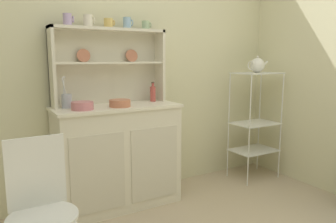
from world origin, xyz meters
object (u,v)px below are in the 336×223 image
Objects in this scene: hutch_shelf_unit at (108,60)px; wire_chair at (40,201)px; hutch_cabinet at (118,155)px; jam_bottle at (153,93)px; cup_lilac_0 at (68,20)px; utensil_jar at (67,100)px; bowl_mixing_large at (82,106)px; porcelain_teapot at (257,65)px; bakers_rack at (255,115)px.

wire_chair is (-0.74, -0.94, -0.73)m from hutch_shelf_unit.
jam_bottle is (0.39, 0.09, 0.50)m from hutch_cabinet.
utensil_jar is (-0.05, -0.04, -0.62)m from cup_lilac_0.
jam_bottle is at bearing 45.77° from wire_chair.
hutch_cabinet is at bearing -167.39° from jam_bottle.
cup_lilac_0 is 0.38× the size of utensil_jar.
hutch_shelf_unit is at bearing 37.78° from bowl_mixing_large.
hutch_shelf_unit reaches higher than jam_bottle.
porcelain_teapot is (1.88, -0.17, 0.26)m from utensil_jar.
bakers_rack is 1.32× the size of wire_chair.
hutch_cabinet is at bearing 176.31° from bakers_rack.
bowl_mixing_large is (0.44, 0.70, 0.39)m from wire_chair.
cup_lilac_0 is (-0.34, -0.04, 0.31)m from hutch_shelf_unit.
jam_bottle is 0.74× the size of porcelain_teapot.
hutch_cabinet is 6.24× the size of bowl_mixing_large.
cup_lilac_0 is at bearing 173.19° from bakers_rack.
bakers_rack is at bearing -9.84° from hutch_shelf_unit.
porcelain_teapot is (1.83, -0.22, -0.37)m from cup_lilac_0.
cup_lilac_0 is (0.40, 0.90, 1.04)m from wire_chair.
hutch_shelf_unit reaches higher than bowl_mixing_large.
utensil_jar is (-1.88, 0.17, 0.26)m from bakers_rack.
hutch_cabinet is 0.55m from bowl_mixing_large.
jam_bottle is at bearing -2.85° from cup_lilac_0.
hutch_cabinet is 4.18× the size of utensil_jar.
cup_lilac_0 is 0.39× the size of porcelain_teapot.
cup_lilac_0 is (-0.34, 0.12, 1.11)m from hutch_cabinet.
bakers_rack is 0.51m from porcelain_teapot.
utensil_jar is (-0.39, 0.08, 0.49)m from hutch_cabinet.
bowl_mixing_large is 0.71m from jam_bottle.
bowl_mixing_large is at bearing -142.22° from hutch_shelf_unit.
bakers_rack is (1.50, -0.26, -0.57)m from hutch_shelf_unit.
utensil_jar is (-0.39, -0.09, -0.31)m from hutch_shelf_unit.
bakers_rack is 11.91× the size of cup_lilac_0.
hutch_shelf_unit is at bearing 168.79° from jam_bottle.
bakers_rack is 1.91m from utensil_jar.
hutch_cabinet is 0.93× the size of bakers_rack.
cup_lilac_0 is 0.95m from jam_bottle.
hutch_cabinet is at bearing 176.31° from porcelain_teapot.
hutch_shelf_unit is 0.87× the size of bakers_rack.
utensil_jar is 1.91m from porcelain_teapot.
hutch_shelf_unit is at bearing 12.43° from utensil_jar.
bowl_mixing_large is at bearing 179.26° from bakers_rack.
cup_lilac_0 is at bearing 99.44° from bowl_mixing_large.
wire_chair is 9.04× the size of cup_lilac_0.
wire_chair is at bearing -142.64° from jam_bottle.
hutch_cabinet is 0.82m from hutch_shelf_unit.
hutch_shelf_unit is 4.08× the size of porcelain_teapot.
bowl_mixing_large is 0.70× the size of porcelain_teapot.
cup_lilac_0 reaches higher than porcelain_teapot.
jam_bottle is 1.15m from porcelain_teapot.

